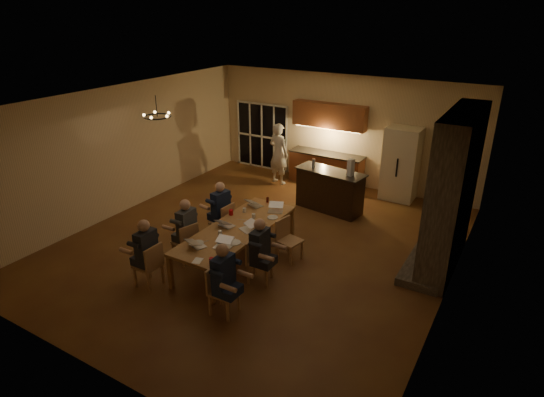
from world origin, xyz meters
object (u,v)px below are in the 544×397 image
Objects in this scene: laptop_c at (227,221)px; laptop_f at (276,207)px; chair_right_near at (224,291)px; laptop_a at (198,241)px; chair_right_far at (290,240)px; redcup_far at (278,204)px; chair_right_mid at (260,261)px; person_left_mid at (187,231)px; mug_mid at (254,216)px; can_silver at (219,240)px; mug_back at (244,210)px; redcup_near at (212,261)px; person_left_far at (221,211)px; can_right at (256,225)px; redcup_mid at (231,212)px; person_right_near at (224,280)px; bar_blender at (351,167)px; chair_left_far at (222,221)px; mug_front at (220,233)px; chair_left_near at (148,265)px; plate_left at (198,243)px; plate_near at (234,243)px; chandelier at (157,116)px; bar_island at (330,191)px; can_cola at (268,200)px; laptop_e at (255,201)px; laptop_d at (247,225)px; bar_bottle at (314,163)px; standing_person at (279,154)px; plate_far at (273,217)px; dining_table at (237,244)px; laptop_b at (222,242)px; refrigerator at (401,164)px.

laptop_c is 1.23m from laptop_f.
chair_right_near is 2.78× the size of laptop_a.
chair_right_far reaches higher than redcup_far.
chair_right_mid is 1.73m from person_left_mid.
can_silver is (0.03, -1.28, 0.01)m from mug_mid.
mug_back is at bearing 30.25° from chair_right_mid.
chair_right_mid is 1.10m from redcup_near.
chair_right_near is at bearing 47.83° from person_left_far.
redcup_far reaches higher than mug_back.
can_right is at bearing -49.68° from mug_mid.
redcup_mid is at bearing -54.84° from laptop_c.
bar_blender reaches higher than person_right_near.
mug_front is at bearing 40.01° from chair_left_far.
redcup_far is at bearing 94.82° from redcup_near.
chair_right_near and chair_right_mid have the same top height.
chair_left_near is 1.02m from plate_left.
can_silver is at bearing -146.94° from plate_near.
chair_left_far is 1.52× the size of chandelier.
bar_island reaches higher than can_cola.
redcup_mid is (-0.19, -0.69, -0.05)m from laptop_e.
bar_blender is at bearing 41.73° from chandelier.
laptop_d is 3.38m from bar_blender.
chair_right_mid is at bearing -45.73° from mug_back.
person_left_far is at bearing -109.95° from bar_bottle.
plate_far is at bearing 129.91° from standing_person.
can_silver is at bearing -101.83° from plate_far.
bar_blender is at bearing -3.79° from bar_bottle.
laptop_f is (2.47, 0.82, -1.89)m from chandelier.
chair_left_far reaches higher than plate_near.
mug_front is (-0.10, -0.43, 0.43)m from dining_table.
mug_front is at bearing -82.15° from laptop_a.
chair_right_near is 2.77m from laptop_f.
can_cola is (0.10, 1.48, -0.05)m from laptop_c.
redcup_near is (-0.43, 0.24, 0.12)m from person_right_near.
chandelier is 4.71m from bar_blender.
chair_left_near is at bearing -154.34° from laptop_b.
redcup_near is at bearing -81.25° from laptop_b.
chair_right_near is 2.45m from plate_far.
can_right is (1.86, -4.14, -0.10)m from standing_person.
can_silver reaches higher than plate_far.
laptop_c is at bearing 54.66° from person_left_far.
person_right_near reaches higher than chair_left_near.
chandelier is at bearing -130.98° from refrigerator.
laptop_c is at bearing -96.03° from bar_bottle.
redcup_mid is 1.11m from redcup_far.
chair_right_mid is at bearing 20.19° from can_silver.
chair_right_near is 6.41m from standing_person.
plate_near is at bearing -92.78° from plate_far.
plate_left is at bearing 54.31° from chair_right_near.
can_silver is at bearing 138.42° from laptop_b.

